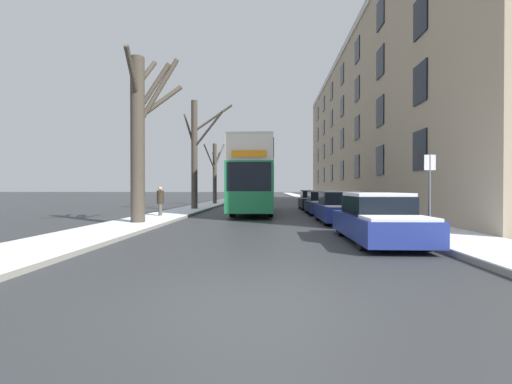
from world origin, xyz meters
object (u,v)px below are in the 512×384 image
object	(u,v)px
parked_car_0	(378,219)
pedestrian_left_sidewalk	(160,201)
double_decker_bus	(254,175)
parked_car_3	(312,200)
street_sign_post	(429,192)
bare_tree_left_2	(215,171)
bare_tree_left_1	(196,152)
bare_tree_left_0	(140,132)
parked_car_1	(339,208)
parked_car_2	(322,203)
oncoming_van	(249,191)

from	to	relation	value
parked_car_0	pedestrian_left_sidewalk	xyz separation A→B (m)	(-9.06, 7.71, 0.26)
double_decker_bus	parked_car_3	bearing A→B (deg)	42.49
double_decker_bus	street_sign_post	bearing A→B (deg)	-65.89
bare_tree_left_2	double_decker_bus	distance (m)	11.39
bare_tree_left_1	parked_car_0	size ratio (longest dim) A/B	1.75
bare_tree_left_0	parked_car_1	size ratio (longest dim) A/B	1.81
bare_tree_left_1	parked_car_1	world-z (taller)	bare_tree_left_1
bare_tree_left_2	parked_car_1	xyz separation A→B (m)	(8.63, -17.01, -2.59)
bare_tree_left_2	parked_car_0	world-z (taller)	bare_tree_left_2
bare_tree_left_2	parked_car_2	distance (m)	14.78
double_decker_bus	parked_car_0	world-z (taller)	double_decker_bus
bare_tree_left_0	parked_car_3	bearing A→B (deg)	54.02
bare_tree_left_1	parked_car_3	size ratio (longest dim) A/B	1.96
double_decker_bus	street_sign_post	world-z (taller)	double_decker_bus
parked_car_0	parked_car_3	bearing A→B (deg)	90.00
oncoming_van	parked_car_3	bearing A→B (deg)	-60.72
parked_car_3	oncoming_van	xyz separation A→B (m)	(-5.53, 9.86, 0.63)
oncoming_van	street_sign_post	xyz separation A→B (m)	(6.90, -26.34, 0.17)
parked_car_0	pedestrian_left_sidewalk	world-z (taller)	pedestrian_left_sidewalk
bare_tree_left_0	street_sign_post	world-z (taller)	bare_tree_left_0
parked_car_2	oncoming_van	xyz separation A→B (m)	(-5.53, 14.98, 0.64)
street_sign_post	pedestrian_left_sidewalk	bearing A→B (deg)	142.58
parked_car_0	parked_car_2	bearing A→B (deg)	90.00
parked_car_2	pedestrian_left_sidewalk	xyz separation A→B (m)	(-9.06, -3.37, 0.26)
bare_tree_left_1	bare_tree_left_2	size ratio (longest dim) A/B	1.28
bare_tree_left_0	bare_tree_left_2	bearing A→B (deg)	89.60
oncoming_van	double_decker_bus	bearing A→B (deg)	-84.73
parked_car_0	bare_tree_left_0	bearing A→B (deg)	154.70
parked_car_3	street_sign_post	distance (m)	16.56
bare_tree_left_1	double_decker_bus	distance (m)	4.95
bare_tree_left_1	parked_car_3	xyz separation A→B (m)	(8.57, 2.16, -3.55)
parked_car_0	parked_car_2	distance (m)	11.08
double_decker_bus	parked_car_0	size ratio (longest dim) A/B	2.52
parked_car_1	parked_car_2	distance (m)	5.30
bare_tree_left_1	oncoming_van	distance (m)	12.73
bare_tree_left_0	oncoming_van	bearing A→B (deg)	81.61
parked_car_2	street_sign_post	distance (m)	11.47
bare_tree_left_1	parked_car_0	bearing A→B (deg)	-58.63
bare_tree_left_2	street_sign_post	xyz separation A→B (m)	(10.00, -23.07, -1.79)
parked_car_3	parked_car_0	bearing A→B (deg)	-90.00
bare_tree_left_2	pedestrian_left_sidewalk	size ratio (longest dim) A/B	3.63
bare_tree_left_2	pedestrian_left_sidewalk	xyz separation A→B (m)	(-0.43, -15.09, -2.34)
oncoming_van	bare_tree_left_1	bearing A→B (deg)	-104.20
bare_tree_left_0	pedestrian_left_sidewalk	size ratio (longest dim) A/B	4.32
parked_car_1	parked_car_3	size ratio (longest dim) A/B	1.00
oncoming_van	parked_car_1	bearing A→B (deg)	-74.76
bare_tree_left_1	double_decker_bus	world-z (taller)	bare_tree_left_1
bare_tree_left_0	bare_tree_left_2	world-z (taller)	bare_tree_left_0
parked_car_3	pedestrian_left_sidewalk	bearing A→B (deg)	-136.83
bare_tree_left_1	parked_car_1	xyz separation A→B (m)	(8.57, -8.27, -3.55)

